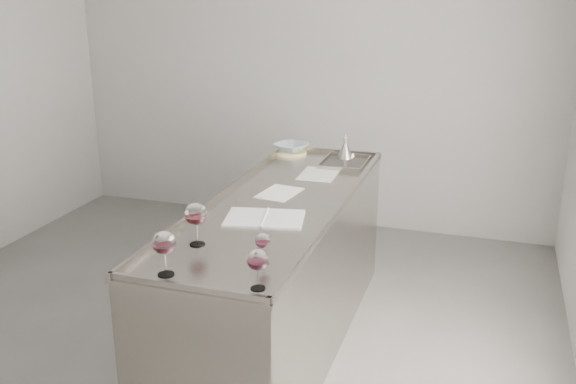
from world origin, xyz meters
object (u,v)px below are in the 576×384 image
(wine_funnel, at_px, (345,151))
(wine_glass_middle, at_px, (196,215))
(wine_glass_small, at_px, (263,242))
(notebook, at_px, (265,218))
(ceramic_bowl, at_px, (291,147))
(counter, at_px, (280,275))
(wine_glass_right, at_px, (258,261))
(wine_glass_left, at_px, (164,244))

(wine_funnel, bearing_deg, wine_glass_middle, -99.87)
(wine_glass_small, height_order, notebook, wine_glass_small)
(ceramic_bowl, bearing_deg, wine_glass_middle, -86.83)
(counter, distance_m, wine_glass_middle, 0.97)
(wine_glass_small, relative_size, wine_funnel, 0.82)
(ceramic_bowl, bearing_deg, notebook, -77.96)
(notebook, xyz_separation_m, wine_funnel, (0.12, 1.38, 0.05))
(counter, height_order, wine_glass_right, wine_glass_right)
(notebook, bearing_deg, ceramic_bowl, 90.29)
(counter, xyz_separation_m, ceramic_bowl, (-0.28, 1.07, 0.52))
(counter, relative_size, notebook, 5.18)
(wine_glass_left, relative_size, wine_glass_small, 1.40)
(counter, relative_size, wine_glass_small, 16.29)
(ceramic_bowl, xyz_separation_m, wine_funnel, (0.41, 0.01, 0.01))
(wine_glass_left, height_order, wine_glass_right, wine_glass_left)
(counter, xyz_separation_m, wine_glass_small, (0.21, -0.83, 0.57))
(counter, distance_m, ceramic_bowl, 1.22)
(wine_glass_right, xyz_separation_m, wine_glass_small, (-0.07, 0.25, -0.02))
(wine_glass_small, height_order, ceramic_bowl, wine_glass_small)
(counter, relative_size, wine_glass_left, 11.65)
(wine_glass_left, height_order, wine_glass_middle, wine_glass_middle)
(wine_glass_small, xyz_separation_m, wine_funnel, (-0.07, 1.91, -0.05))
(wine_glass_right, bearing_deg, wine_funnel, 93.59)
(wine_glass_small, bearing_deg, wine_funnel, 92.01)
(wine_funnel, bearing_deg, wine_glass_right, -86.41)
(wine_glass_right, relative_size, notebook, 0.39)
(wine_glass_right, distance_m, notebook, 0.83)
(wine_glass_right, relative_size, wine_funnel, 1.00)
(wine_glass_left, height_order, wine_glass_small, wine_glass_left)
(notebook, distance_m, wine_funnel, 1.38)
(wine_glass_middle, distance_m, notebook, 0.49)
(wine_glass_middle, distance_m, wine_glass_right, 0.57)
(notebook, bearing_deg, counter, 81.57)
(counter, height_order, notebook, counter)
(counter, height_order, wine_funnel, wine_funnel)
(wine_glass_right, xyz_separation_m, wine_funnel, (-0.14, 2.16, -0.07))
(ceramic_bowl, bearing_deg, counter, -75.62)
(wine_glass_right, distance_m, wine_glass_small, 0.26)
(wine_glass_left, distance_m, wine_glass_small, 0.44)
(wine_glass_right, relative_size, ceramic_bowl, 0.76)
(wine_glass_right, height_order, wine_glass_small, wine_glass_right)
(counter, distance_m, wine_glass_right, 1.26)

